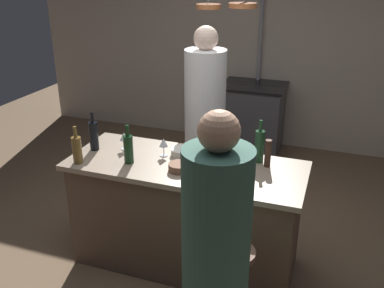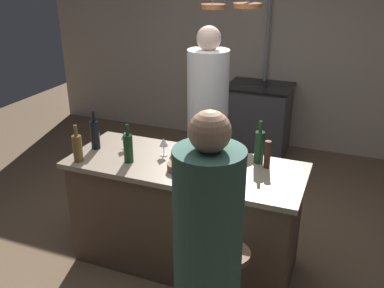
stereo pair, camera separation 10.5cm
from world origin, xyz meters
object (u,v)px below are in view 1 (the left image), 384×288
at_px(wine_glass_near_right_guest, 124,137).
at_px(guest_right, 215,272).
at_px(chef, 205,130).
at_px(pepper_mill, 268,153).
at_px(wine_glass_by_chef, 237,165).
at_px(wine_glass_near_left_guest, 164,143).
at_px(wine_bottle_green, 259,146).
at_px(stove_range, 252,118).
at_px(wine_bottle_amber, 77,149).
at_px(mixing_bowl_ceramic, 183,152).
at_px(wine_bottle_dark, 94,135).
at_px(wine_bottle_white, 212,140).
at_px(wine_bottle_red, 128,149).
at_px(mixing_bowl_wooden, 179,167).

bearing_deg(wine_glass_near_right_guest, guest_right, -44.01).
relative_size(chef, pepper_mill, 8.57).
xyz_separation_m(wine_glass_by_chef, wine_glass_near_left_guest, (-0.63, 0.19, 0.00)).
xyz_separation_m(chef, wine_bottle_green, (0.64, -0.66, 0.20)).
xyz_separation_m(stove_range, wine_bottle_amber, (-0.77, -2.71, 0.56)).
height_order(stove_range, mixing_bowl_ceramic, mixing_bowl_ceramic).
distance_m(wine_bottle_dark, wine_bottle_white, 0.94).
bearing_deg(wine_glass_by_chef, chef, 119.23).
height_order(wine_bottle_red, wine_glass_by_chef, wine_bottle_red).
bearing_deg(pepper_mill, mixing_bowl_wooden, -154.21).
bearing_deg(pepper_mill, stove_range, 104.41).
bearing_deg(chef, mixing_bowl_ceramic, -85.41).
height_order(pepper_mill, wine_bottle_amber, wine_bottle_amber).
distance_m(wine_bottle_white, wine_glass_near_left_guest, 0.38).
xyz_separation_m(stove_range, mixing_bowl_wooden, (-0.00, -2.57, 0.48)).
height_order(wine_bottle_dark, wine_bottle_red, wine_bottle_dark).
relative_size(mixing_bowl_wooden, mixing_bowl_ceramic, 0.83).
bearing_deg(wine_bottle_green, stove_range, 102.94).
relative_size(wine_glass_near_right_guest, mixing_bowl_wooden, 0.91).
bearing_deg(wine_glass_by_chef, mixing_bowl_ceramic, 152.56).
distance_m(stove_range, wine_glass_by_chef, 2.66).
height_order(wine_bottle_green, mixing_bowl_wooden, wine_bottle_green).
height_order(chef, wine_glass_near_left_guest, chef).
relative_size(stove_range, wine_glass_near_left_guest, 6.10).
xyz_separation_m(guest_right, mixing_bowl_wooden, (-0.53, 0.84, 0.15)).
relative_size(guest_right, mixing_bowl_ceramic, 8.78).
relative_size(guest_right, mixing_bowl_wooden, 10.55).
bearing_deg(mixing_bowl_ceramic, wine_glass_near_left_guest, -154.01).
bearing_deg(guest_right, pepper_mill, 86.95).
bearing_deg(wine_bottle_white, chef, 112.51).
bearing_deg(wine_bottle_green, wine_bottle_red, -159.22).
relative_size(wine_bottle_red, mixing_bowl_ceramic, 1.57).
bearing_deg(stove_range, chef, -94.78).
height_order(wine_glass_near_left_guest, wine_glass_near_right_guest, same).
distance_m(wine_glass_near_left_guest, wine_glass_near_right_guest, 0.35).
bearing_deg(wine_glass_by_chef, stove_range, 99.38).
xyz_separation_m(wine_bottle_red, mixing_bowl_ceramic, (0.33, 0.27, -0.09)).
height_order(wine_bottle_dark, wine_glass_by_chef, wine_bottle_dark).
bearing_deg(mixing_bowl_ceramic, wine_glass_near_right_guest, -173.44).
bearing_deg(wine_bottle_dark, wine_bottle_amber, -86.69).
bearing_deg(wine_bottle_amber, stove_range, 74.19).
distance_m(pepper_mill, wine_glass_near_left_guest, 0.80).
xyz_separation_m(wine_glass_near_left_guest, mixing_bowl_wooden, (0.21, -0.20, -0.08)).
bearing_deg(mixing_bowl_ceramic, mixing_bowl_wooden, -75.29).
xyz_separation_m(wine_bottle_white, wine_bottle_amber, (-0.89, -0.51, 0.00)).
distance_m(wine_bottle_white, wine_bottle_red, 0.65).
height_order(stove_range, mixing_bowl_wooden, mixing_bowl_wooden).
bearing_deg(wine_glass_near_right_guest, mixing_bowl_ceramic, 6.56).
height_order(wine_glass_by_chef, wine_glass_near_left_guest, same).
distance_m(wine_glass_near_left_guest, mixing_bowl_wooden, 0.30).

